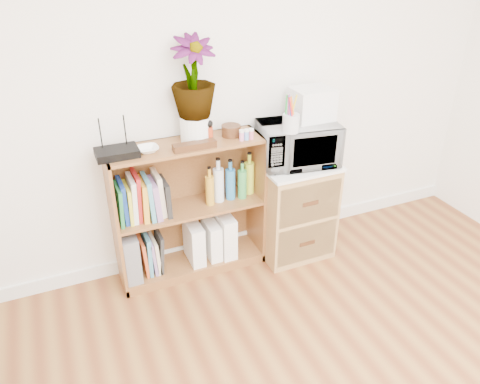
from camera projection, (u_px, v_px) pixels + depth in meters
skirting_board at (231, 240)px, 3.55m from camera, size 4.00×0.02×0.10m
bookshelf at (189, 210)px, 3.11m from camera, size 1.00×0.30×0.95m
wicker_unit at (293, 208)px, 3.37m from camera, size 0.50×0.45×0.70m
microwave at (298, 143)px, 3.12m from camera, size 0.56×0.42×0.28m
pen_cup at (291, 123)px, 2.89m from camera, size 0.10×0.10×0.12m
small_appliance at (312, 104)px, 3.07m from camera, size 0.26×0.22×0.21m
router at (117, 153)px, 2.71m from camera, size 0.24×0.17×0.04m
white_bowl at (148, 149)px, 2.77m from camera, size 0.13×0.13×0.03m
plant_pot at (196, 129)px, 2.89m from camera, size 0.19×0.19×0.16m
potted_plant at (193, 77)px, 2.73m from camera, size 0.27×0.27×0.48m
trinket_box at (195, 146)px, 2.80m from camera, size 0.26×0.07×0.04m
kokeshi_doll at (209, 135)px, 2.88m from camera, size 0.04×0.04×0.10m
wooden_bowl at (231, 131)px, 2.98m from camera, size 0.12×0.12×0.07m
paint_jars at (246, 136)px, 2.93m from camera, size 0.11×0.04×0.05m
file_box at (129, 254)px, 3.08m from camera, size 0.10×0.27×0.33m
magazine_holder_left at (194, 242)px, 3.23m from camera, size 0.09×0.24×0.29m
magazine_holder_mid at (212, 239)px, 3.28m from camera, size 0.09×0.22×0.27m
magazine_holder_right at (225, 234)px, 3.31m from camera, size 0.10×0.25×0.31m
cookbooks at (142, 198)px, 2.93m from camera, size 0.32×0.20×0.31m
liquor_bottles at (230, 180)px, 3.13m from camera, size 0.37×0.07×0.30m
lower_books at (151, 253)px, 3.15m from camera, size 0.15×0.19×0.29m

